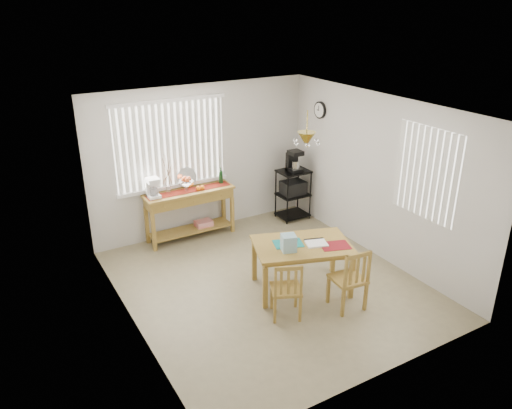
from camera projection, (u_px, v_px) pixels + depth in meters
ground at (269, 284)px, 7.35m from camera, size 4.00×4.50×0.01m
room_shell at (270, 175)px, 6.71m from camera, size 4.20×4.70×2.70m
sideboard at (190, 202)px, 8.53m from camera, size 1.55×0.44×0.87m
sideboard_items at (174, 185)px, 8.28m from camera, size 1.48×0.37×0.67m
wire_cart at (293, 190)px, 9.33m from camera, size 0.56×0.45×0.95m
cart_items at (294, 161)px, 9.12m from camera, size 0.22×0.27×0.39m
dining_table at (302, 249)px, 7.00m from camera, size 1.55×1.25×0.72m
table_items at (296, 243)px, 6.81m from camera, size 1.00×0.78×0.23m
chair_left at (286, 290)px, 6.45m from camera, size 0.51×0.51×0.83m
chair_right at (350, 279)px, 6.62m from camera, size 0.46×0.46×0.91m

